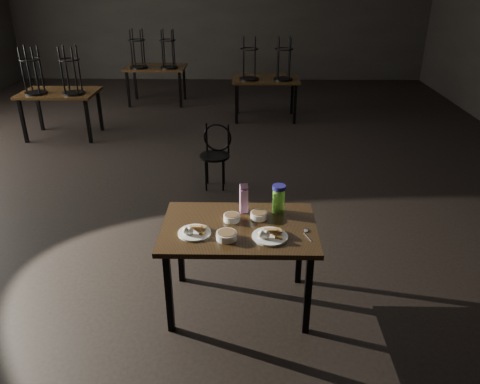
{
  "coord_description": "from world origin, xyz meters",
  "views": [
    {
      "loc": [
        0.73,
        -5.84,
        2.56
      ],
      "look_at": [
        0.67,
        -2.3,
        0.85
      ],
      "focal_mm": 35.0,
      "sensor_mm": 36.0,
      "label": 1
    }
  ],
  "objects_px": {
    "juice_carton": "(244,199)",
    "water_bottle": "(279,199)",
    "main_table": "(239,235)",
    "bentwood_chair": "(216,151)"
  },
  "relations": [
    {
      "from": "main_table",
      "to": "bentwood_chair",
      "type": "height_order",
      "value": "bentwood_chair"
    },
    {
      "from": "main_table",
      "to": "juice_carton",
      "type": "relative_size",
      "value": 4.76
    },
    {
      "from": "main_table",
      "to": "juice_carton",
      "type": "height_order",
      "value": "juice_carton"
    },
    {
      "from": "juice_carton",
      "to": "bentwood_chair",
      "type": "height_order",
      "value": "juice_carton"
    },
    {
      "from": "water_bottle",
      "to": "bentwood_chair",
      "type": "distance_m",
      "value": 2.27
    },
    {
      "from": "juice_carton",
      "to": "bentwood_chair",
      "type": "relative_size",
      "value": 0.32
    },
    {
      "from": "juice_carton",
      "to": "water_bottle",
      "type": "xyz_separation_m",
      "value": [
        0.28,
        -0.0,
        0.01
      ]
    },
    {
      "from": "juice_carton",
      "to": "water_bottle",
      "type": "height_order",
      "value": "juice_carton"
    },
    {
      "from": "water_bottle",
      "to": "main_table",
      "type": "bearing_deg",
      "value": -143.18
    },
    {
      "from": "water_bottle",
      "to": "juice_carton",
      "type": "bearing_deg",
      "value": 179.38
    }
  ]
}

